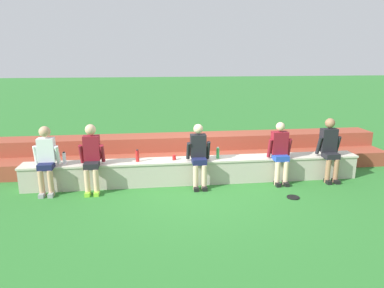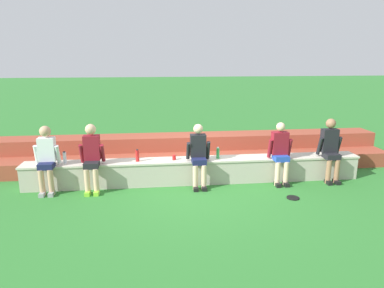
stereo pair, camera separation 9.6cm
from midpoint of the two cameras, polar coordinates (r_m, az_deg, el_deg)
ground_plane at (r=7.60m, az=0.49°, el=-6.93°), size 80.00×80.00×0.00m
stone_seating_wall at (r=7.71m, az=0.27°, el=-4.31°), size 7.47×0.49×0.55m
brick_bleachers at (r=8.99m, az=-0.84°, el=-1.46°), size 10.13×1.42×0.74m
person_far_left at (r=7.62m, az=-23.37°, el=-2.06°), size 0.51×0.53×1.39m
person_left_of_center at (r=7.39m, az=-16.68°, el=-1.93°), size 0.51×0.56×1.41m
person_center at (r=7.35m, az=0.75°, el=-1.65°), size 0.51×0.54×1.36m
person_right_of_center at (r=7.80m, az=14.07°, el=-1.13°), size 0.53×0.49×1.37m
person_far_right at (r=8.32m, az=21.55°, el=-0.50°), size 0.53×0.54×1.42m
water_bottle_near_left at (r=7.77m, az=-20.75°, el=-2.20°), size 0.07×0.07×0.26m
water_bottle_mid_left at (r=7.67m, az=3.95°, el=-1.49°), size 0.07×0.07×0.26m
water_bottle_center_gap at (r=7.51m, az=-9.41°, el=-1.96°), size 0.08×0.08×0.27m
plastic_cup_middle at (r=7.57m, az=-3.34°, el=-2.25°), size 0.08×0.08×0.11m
plastic_cup_left_end at (r=8.69m, az=22.46°, el=-1.11°), size 0.08×0.08×0.11m
frisbee at (r=7.27m, az=16.06°, el=-8.49°), size 0.25×0.25×0.02m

